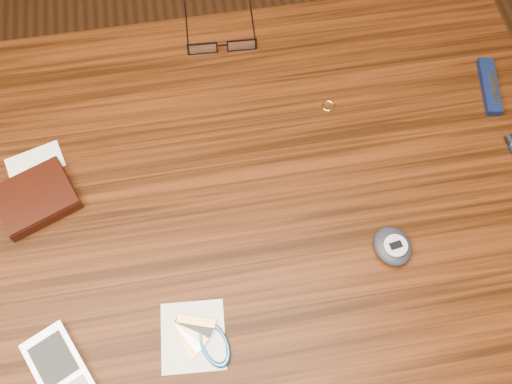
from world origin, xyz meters
TOP-DOWN VIEW (x-y plane):
  - ground at (0.00, 0.00)m, footprint 3.80×3.80m
  - desk at (0.00, 0.00)m, footprint 1.00×0.70m
  - wallet_and_card at (-0.25, 0.06)m, footprint 0.12×0.15m
  - eyeglasses at (0.04, 0.28)m, footprint 0.12×0.12m
  - gold_ring at (0.18, 0.14)m, footprint 0.02×0.02m
  - pda_phone at (-0.22, -0.18)m, footprint 0.10×0.12m
  - pedometer at (0.21, -0.09)m, footprint 0.06×0.06m
  - notepad_keys at (-0.05, -0.17)m, footprint 0.10×0.09m
  - pocket_knife at (0.43, 0.13)m, footprint 0.04×0.10m

SIDE VIEW (x-z plane):
  - ground at x=0.00m, z-range 0.00..0.00m
  - desk at x=0.00m, z-range 0.27..1.02m
  - gold_ring at x=0.18m, z-range 0.75..0.75m
  - notepad_keys at x=-0.05m, z-range 0.75..0.76m
  - pocket_knife at x=0.43m, z-range 0.75..0.76m
  - pda_phone at x=-0.22m, z-range 0.75..0.77m
  - pedometer at x=0.21m, z-range 0.75..0.77m
  - eyeglasses at x=0.04m, z-range 0.75..0.77m
  - wallet_and_card at x=-0.25m, z-range 0.75..0.77m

